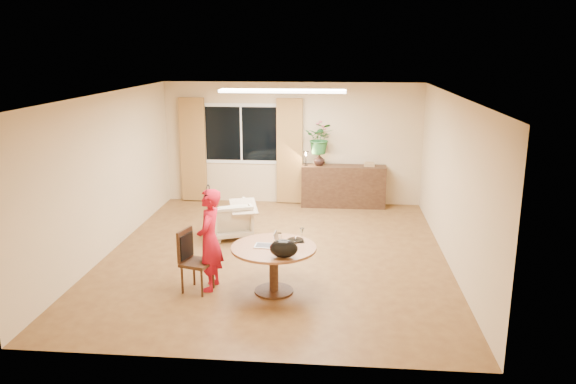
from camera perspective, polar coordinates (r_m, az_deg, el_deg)
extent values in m
plane|color=brown|center=(9.28, -1.26, -6.35)|extent=(6.50, 6.50, 0.00)
plane|color=white|center=(8.70, -1.36, 9.87)|extent=(6.50, 6.50, 0.00)
plane|color=beige|center=(12.07, 0.43, 4.94)|extent=(5.50, 0.00, 5.50)
plane|color=beige|center=(9.60, -17.85, 1.76)|extent=(0.00, 6.50, 6.50)
plane|color=beige|center=(9.02, 16.34, 1.08)|extent=(0.00, 6.50, 6.50)
cube|color=white|center=(12.17, -4.77, 5.92)|extent=(1.70, 0.02, 1.30)
cube|color=black|center=(12.15, -4.78, 5.91)|extent=(1.55, 0.01, 1.15)
cube|color=white|center=(12.15, -4.78, 5.91)|extent=(0.04, 0.01, 1.15)
cube|color=brown|center=(12.37, -9.61, 4.24)|extent=(0.55, 0.08, 2.25)
cube|color=brown|center=(12.01, 0.15, 4.14)|extent=(0.55, 0.08, 2.25)
cube|color=white|center=(9.89, -0.56, 10.22)|extent=(2.20, 0.35, 0.05)
cylinder|color=brown|center=(7.69, -1.47, -5.69)|extent=(1.17, 1.17, 0.04)
cylinder|color=black|center=(7.81, -1.45, -7.98)|extent=(0.13, 0.13, 0.63)
cylinder|color=black|center=(7.93, -1.44, -10.00)|extent=(0.54, 0.54, 0.03)
imported|color=red|center=(7.85, -7.97, -4.83)|extent=(0.54, 0.37, 1.44)
imported|color=beige|center=(10.08, -5.90, -2.76)|extent=(0.92, 0.93, 0.65)
cube|color=black|center=(11.97, 5.65, 0.59)|extent=(1.77, 0.43, 0.88)
imported|color=black|center=(11.86, 3.19, 3.31)|extent=(0.26, 0.26, 0.25)
imported|color=#3D6E29|center=(11.78, 3.30, 5.47)|extent=(0.67, 0.60, 0.66)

